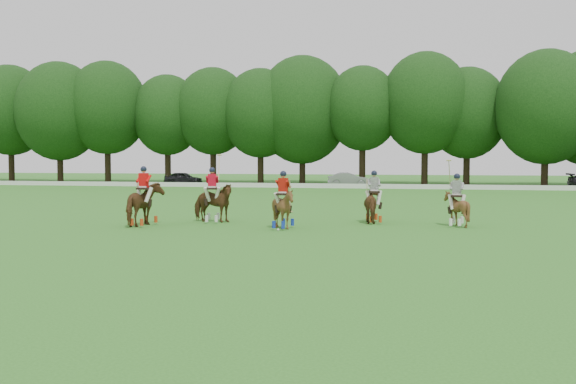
% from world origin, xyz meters
% --- Properties ---
extents(ground, '(180.00, 180.00, 0.00)m').
position_xyz_m(ground, '(0.00, 0.00, 0.00)').
color(ground, '#2D6C1F').
rests_on(ground, ground).
extents(tree_line, '(117.98, 14.32, 14.75)m').
position_xyz_m(tree_line, '(0.26, 48.05, 8.23)').
color(tree_line, black).
rests_on(tree_line, ground).
extents(boundary_rail, '(120.00, 0.10, 0.44)m').
position_xyz_m(boundary_rail, '(0.00, 38.00, 0.22)').
color(boundary_rail, white).
rests_on(boundary_rail, ground).
extents(car_left, '(4.08, 1.71, 1.38)m').
position_xyz_m(car_left, '(-18.62, 42.50, 0.69)').
color(car_left, black).
rests_on(car_left, ground).
extents(car_mid, '(4.43, 2.22, 1.39)m').
position_xyz_m(car_mid, '(-0.87, 42.50, 0.70)').
color(car_mid, gray).
rests_on(car_mid, ground).
extents(polo_red_a, '(1.33, 2.16, 2.48)m').
position_xyz_m(polo_red_a, '(-4.73, 2.65, 0.92)').
color(polo_red_a, '#4B2D14').
rests_on(polo_red_a, ground).
extents(polo_red_b, '(2.03, 1.85, 2.96)m').
position_xyz_m(polo_red_b, '(-2.41, 4.63, 0.88)').
color(polo_red_b, '#4B2D14').
rests_on(polo_red_b, ground).
extents(polo_red_c, '(1.45, 1.60, 2.32)m').
position_xyz_m(polo_red_c, '(1.21, 2.75, 0.83)').
color(polo_red_c, '#4B2D14').
rests_on(polo_red_c, ground).
extents(polo_stripe_a, '(1.24, 2.00, 2.28)m').
position_xyz_m(polo_stripe_a, '(4.56, 5.87, 0.82)').
color(polo_stripe_a, '#4B2D14').
rests_on(polo_stripe_a, ground).
extents(polo_stripe_b, '(1.35, 1.47, 2.73)m').
position_xyz_m(polo_stripe_b, '(8.02, 5.19, 0.77)').
color(polo_stripe_b, '#4B2D14').
rests_on(polo_stripe_b, ground).
extents(polo_ball, '(0.09, 0.09, 0.09)m').
position_xyz_m(polo_ball, '(1.17, 2.02, 0.04)').
color(polo_ball, white).
rests_on(polo_ball, ground).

